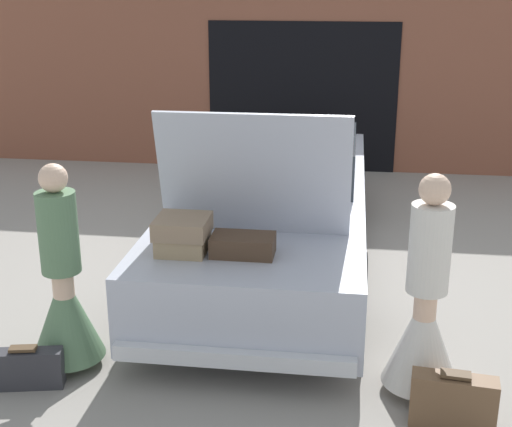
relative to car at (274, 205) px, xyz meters
name	(u,v)px	position (x,y,z in m)	size (l,w,h in m)	color
ground_plane	(274,258)	(0.00, -0.01, -0.58)	(40.00, 40.00, 0.00)	gray
garage_wall_back	(303,77)	(0.00, 3.71, 0.81)	(12.00, 0.14, 2.80)	brown
car	(274,205)	(0.00, 0.00, 0.00)	(1.86, 5.17, 1.85)	#B2B7C6
person_left	(64,296)	(-1.31, -2.36, -0.01)	(0.55, 0.55, 1.59)	beige
person_right	(424,318)	(1.31, -2.38, 0.00)	(0.54, 0.54, 1.62)	beige
suitcase_beside_left_person	(25,368)	(-1.50, -2.71, -0.43)	(0.55, 0.25, 0.32)	#2D2D33
suitcase_beside_right_person	(453,402)	(1.49, -2.79, -0.39)	(0.57, 0.22, 0.40)	brown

